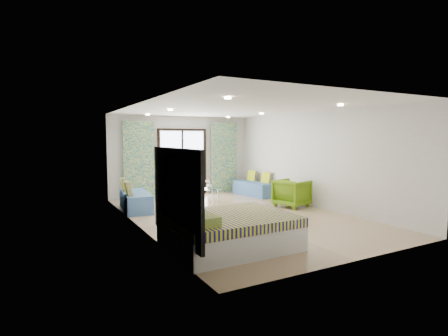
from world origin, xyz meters
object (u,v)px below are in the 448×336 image
coffee_table (208,190)px  daybed_right (254,188)px  bed (228,230)px  armchair (292,192)px  daybed_left (135,200)px

coffee_table → daybed_right: bearing=6.0°
bed → coffee_table: (1.72, 4.38, 0.03)m
coffee_table → armchair: 2.62m
armchair → bed: bearing=109.0°
daybed_left → daybed_right: 4.26m
bed → coffee_table: bearing=68.6°
daybed_right → bed: bearing=-133.7°
daybed_left → coffee_table: bearing=13.5°
daybed_left → armchair: size_ratio=2.08×
armchair → daybed_right: bearing=-20.2°
daybed_left → bed: bearing=-75.3°
bed → armchair: 4.18m
daybed_left → coffee_table: 2.38m
bed → daybed_right: daybed_right is taller
bed → armchair: bearing=34.9°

